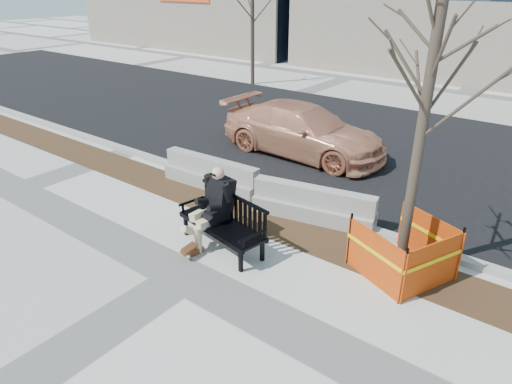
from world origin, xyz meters
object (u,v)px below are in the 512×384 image
(seated_man, at_px, (216,240))
(jersey_barrier_left, at_px, (212,187))
(jersey_barrier_right, at_px, (312,219))
(tree_fence, at_px, (399,271))
(sedan, at_px, (302,154))
(bench, at_px, (223,247))

(seated_man, xyz_separation_m, jersey_barrier_left, (-1.88, 1.93, 0.00))
(jersey_barrier_left, xyz_separation_m, jersey_barrier_right, (2.99, 0.10, 0.00))
(tree_fence, xyz_separation_m, sedan, (-4.82, 4.25, 0.00))
(jersey_barrier_right, bearing_deg, jersey_barrier_left, 170.35)
(seated_man, xyz_separation_m, tree_fence, (3.46, 1.25, 0.00))
(bench, distance_m, jersey_barrier_right, 2.29)
(sedan, bearing_deg, jersey_barrier_left, 172.45)
(seated_man, height_order, jersey_barrier_right, seated_man)
(jersey_barrier_left, bearing_deg, tree_fence, -9.87)
(seated_man, bearing_deg, jersey_barrier_right, 71.94)
(tree_fence, distance_m, jersey_barrier_right, 2.47)
(bench, relative_size, jersey_barrier_right, 0.74)
(seated_man, distance_m, tree_fence, 3.68)
(bench, relative_size, jersey_barrier_left, 0.73)
(tree_fence, bearing_deg, seated_man, -160.05)
(sedan, bearing_deg, seated_man, -165.44)
(sedan, relative_size, jersey_barrier_left, 1.84)
(bench, height_order, jersey_barrier_left, bench)
(bench, xyz_separation_m, jersey_barrier_left, (-2.15, 2.04, 0.00))
(seated_man, relative_size, jersey_barrier_left, 0.58)
(bench, distance_m, sedan, 5.85)
(jersey_barrier_right, bearing_deg, seated_man, -130.28)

